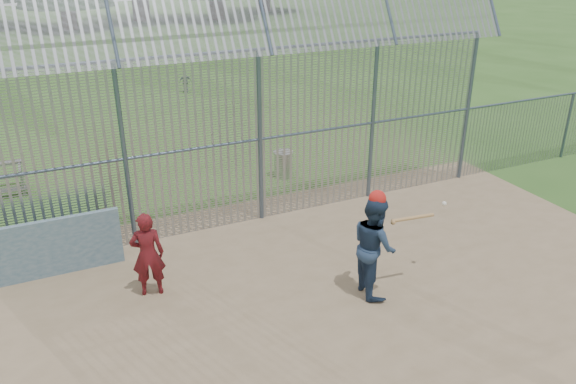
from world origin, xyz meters
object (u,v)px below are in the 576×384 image
batter (374,246)px  onlooker (148,254)px  dugout_wall (56,247)px  trash_can (283,164)px

batter → onlooker: (-3.80, 1.68, -0.14)m
onlooker → dugout_wall: bearing=-32.5°
dugout_wall → trash_can: dugout_wall is taller
batter → onlooker: batter is taller
dugout_wall → trash_can: size_ratio=3.05×
onlooker → trash_can: (4.66, 4.24, -0.47)m
onlooker → trash_can: size_ratio=2.03×
dugout_wall → trash_can: 6.77m
onlooker → batter: bearing=167.3°
batter → trash_can: (0.86, 5.92, -0.61)m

